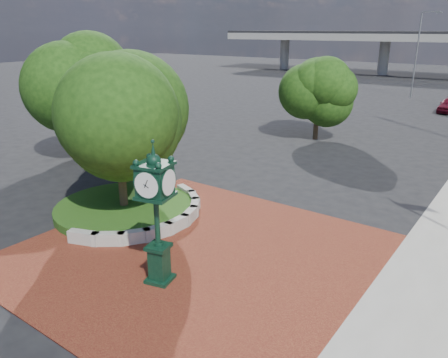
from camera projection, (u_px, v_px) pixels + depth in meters
The scene contains 9 objects.
ground at pixel (212, 243), 16.98m from camera, with size 200.00×200.00×0.00m, color black.
plaza at pixel (196, 252), 16.21m from camera, with size 12.00×12.00×0.04m, color maroon.
planter_wall at pixel (161, 219), 18.39m from camera, with size 2.96×6.77×0.54m.
grass_bed at pixel (124, 208), 19.69m from camera, with size 6.10×6.10×0.40m, color #1A4413.
tree_planter at pixel (118, 132), 18.54m from camera, with size 5.20×5.20×6.33m.
tree_northwest at pixel (93, 94), 26.68m from camera, with size 5.60×5.60×6.93m.
tree_street at pixel (318, 96), 31.91m from camera, with size 4.40×4.40×5.45m.
post_clock at pixel (156, 209), 13.53m from camera, with size 1.15×1.15×4.72m.
street_lamp_far at pixel (419, 48), 50.71m from camera, with size 2.19×0.33×9.76m.
Camera 1 is at (9.33, -12.06, 7.88)m, focal length 35.00 mm.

